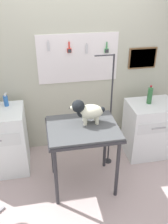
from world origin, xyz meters
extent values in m
cube|color=#C2ADAA|center=(0.00, 0.00, -0.02)|extent=(4.40, 4.00, 0.04)
cube|color=#B9BBA6|center=(0.00, 1.28, 1.15)|extent=(4.00, 0.06, 2.30)
cube|color=white|center=(0.04, 1.24, 1.44)|extent=(1.14, 0.02, 0.69)
cylinder|color=gray|center=(-0.36, 1.23, 1.71)|extent=(0.01, 0.02, 0.01)
cube|color=silver|center=(-0.36, 1.22, 1.64)|extent=(0.03, 0.01, 0.13)
cylinder|color=gray|center=(-0.08, 1.23, 1.69)|extent=(0.01, 0.02, 0.01)
cylinder|color=red|center=(-0.08, 1.22, 1.64)|extent=(0.02, 0.02, 0.09)
cube|color=red|center=(-0.08, 1.22, 1.56)|extent=(0.06, 0.02, 0.06)
cube|color=#333338|center=(-0.08, 1.21, 1.56)|extent=(0.05, 0.01, 0.05)
cylinder|color=gray|center=(0.16, 1.23, 1.65)|extent=(0.01, 0.02, 0.01)
cube|color=silver|center=(0.16, 1.22, 1.57)|extent=(0.03, 0.01, 0.13)
cylinder|color=gray|center=(0.45, 1.23, 1.66)|extent=(0.01, 0.02, 0.01)
cylinder|color=#3A954F|center=(0.45, 1.22, 1.61)|extent=(0.02, 0.02, 0.09)
cube|color=#3A954F|center=(0.45, 1.22, 1.53)|extent=(0.06, 0.02, 0.06)
cube|color=#333338|center=(0.45, 1.21, 1.53)|extent=(0.05, 0.01, 0.05)
cube|color=brown|center=(1.01, 1.24, 1.39)|extent=(0.42, 0.02, 0.31)
cube|color=#A8834F|center=(1.01, 1.23, 1.39)|extent=(0.39, 0.01, 0.27)
cylinder|color=#2D2D33|center=(-0.43, 0.04, 0.42)|extent=(0.04, 0.04, 0.84)
cylinder|color=#2D2D33|center=(0.31, 0.04, 0.42)|extent=(0.04, 0.04, 0.84)
cylinder|color=#2D2D33|center=(-0.43, 0.60, 0.42)|extent=(0.04, 0.04, 0.84)
cylinder|color=#2D2D33|center=(0.31, 0.60, 0.42)|extent=(0.04, 0.04, 0.84)
cube|color=#2D2D33|center=(-0.06, 0.32, 0.86)|extent=(0.86, 0.68, 0.03)
cube|color=#494C4F|center=(-0.06, 0.32, 0.89)|extent=(0.83, 0.66, 0.03)
cylinder|color=#2D2D33|center=(0.39, 0.68, 0.01)|extent=(0.11, 0.11, 0.01)
cylinder|color=#2D2D33|center=(0.39, 0.68, 0.82)|extent=(0.02, 0.02, 1.65)
cylinder|color=#2D2D33|center=(0.27, 0.68, 1.64)|extent=(0.24, 0.02, 0.02)
cylinder|color=silver|center=(-0.02, 0.36, 0.96)|extent=(0.04, 0.04, 0.10)
cylinder|color=silver|center=(-0.02, 0.45, 0.96)|extent=(0.04, 0.04, 0.10)
cylinder|color=silver|center=(0.12, 0.35, 0.96)|extent=(0.04, 0.04, 0.10)
cylinder|color=silver|center=(0.12, 0.44, 0.96)|extent=(0.04, 0.04, 0.10)
ellipsoid|color=silver|center=(0.05, 0.40, 1.05)|extent=(0.32, 0.21, 0.17)
ellipsoid|color=black|center=(-0.06, 0.41, 1.04)|extent=(0.12, 0.14, 0.09)
sphere|color=black|center=(-0.10, 0.41, 1.13)|extent=(0.15, 0.15, 0.15)
ellipsoid|color=silver|center=(-0.16, 0.41, 1.12)|extent=(0.07, 0.06, 0.05)
sphere|color=black|center=(-0.19, 0.42, 1.12)|extent=(0.02, 0.02, 0.02)
ellipsoid|color=black|center=(-0.09, 0.34, 1.15)|extent=(0.05, 0.04, 0.08)
ellipsoid|color=black|center=(-0.08, 0.47, 1.15)|extent=(0.05, 0.04, 0.08)
sphere|color=black|center=(0.19, 0.39, 1.07)|extent=(0.06, 0.06, 0.06)
cube|color=white|center=(1.05, 0.80, 0.43)|extent=(0.68, 0.52, 0.85)
cube|color=silver|center=(1.05, 0.54, 0.61)|extent=(0.60, 0.01, 0.17)
cylinder|color=#99999E|center=(1.05, 0.53, 0.61)|extent=(0.20, 0.02, 0.02)
cylinder|color=#2E66B7|center=(-0.98, 0.99, 1.00)|extent=(0.06, 0.06, 0.14)
cylinder|color=silver|center=(-0.98, 0.99, 1.08)|extent=(0.03, 0.03, 0.03)
cube|color=silver|center=(-0.96, 0.99, 1.11)|extent=(0.03, 0.01, 0.01)
cylinder|color=#2F6B3A|center=(1.00, 0.83, 0.97)|extent=(0.07, 0.07, 0.23)
cone|color=#2F6B3A|center=(1.00, 0.83, 1.10)|extent=(0.07, 0.07, 0.02)
cylinder|color=red|center=(1.00, 0.83, 1.12)|extent=(0.03, 0.03, 0.02)
camera|label=1|loc=(-0.51, -2.10, 2.49)|focal=39.75mm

